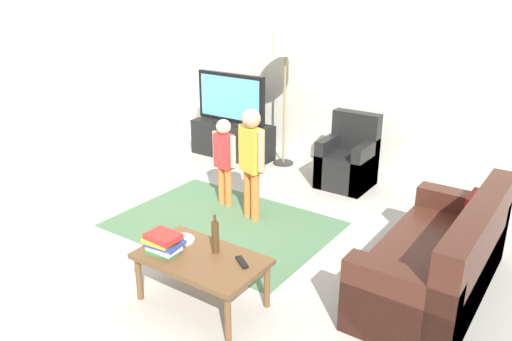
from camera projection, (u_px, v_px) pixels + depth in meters
ground at (220, 253)px, 4.87m from camera, size 7.80×7.80×0.00m
wall_back at (361, 67)px, 6.69m from camera, size 6.00×0.12×2.70m
wall_left at (15, 77)px, 5.99m from camera, size 0.12×6.00×2.70m
area_rug at (224, 224)px, 5.43m from camera, size 2.20×1.60×0.01m
tv_stand at (233, 140)px, 7.39m from camera, size 1.20×0.44×0.50m
tv at (231, 99)px, 7.16m from camera, size 1.10×0.28×0.71m
couch at (443, 263)px, 4.14m from camera, size 0.80×1.80×0.86m
armchair at (349, 162)px, 6.37m from camera, size 0.60×0.60×0.90m
floor_lamp at (285, 51)px, 6.64m from camera, size 0.36×0.36×1.78m
child_near_tv at (224, 155)px, 5.69m from camera, size 0.34×0.16×1.01m
child_center at (251, 155)px, 5.32m from camera, size 0.39×0.22×1.21m
coffee_table at (201, 262)px, 4.01m from camera, size 1.00×0.60×0.42m
book_stack at (163, 243)px, 4.01m from camera, size 0.29×0.24×0.17m
bottle at (215, 237)px, 4.01m from camera, size 0.06×0.06×0.32m
tv_remote at (242, 262)px, 3.89m from camera, size 0.17×0.14×0.02m
plate at (181, 240)px, 4.22m from camera, size 0.22×0.22×0.02m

